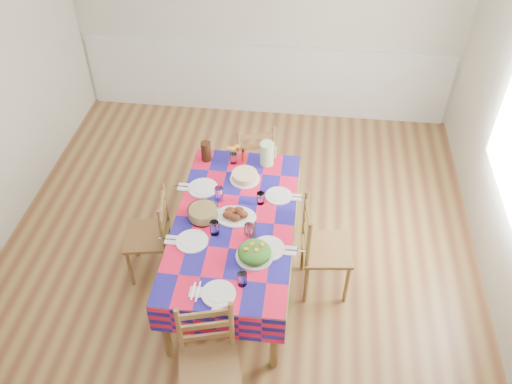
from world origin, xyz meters
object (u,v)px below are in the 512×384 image
Objects in this scene: meat_platter at (235,215)px; chair_near at (209,364)px; chair_far at (253,159)px; dining_table at (235,227)px; chair_left at (152,235)px; green_pitcher at (267,154)px; tea_pitcher at (206,151)px; chair_right at (321,249)px.

chair_near is at bearing -90.56° from meat_platter.
chair_near is at bearing 71.07° from chair_far.
chair_near is at bearing -90.56° from dining_table.
dining_table is 2.02× the size of chair_far.
chair_left reaches higher than meat_platter.
meat_platter is 0.37× the size of chair_near.
green_pitcher reaches higher than tea_pitcher.
chair_right is (1.11, -0.77, -0.34)m from tea_pitcher.
meat_platter is 0.37× the size of chair_right.
tea_pitcher is at bearing 85.50° from chair_near.
tea_pitcher is 0.21× the size of chair_far.
chair_right reaches higher than chair_near.
chair_right is (1.47, -0.01, 0.03)m from chair_left.
meat_platter is at bearing 89.61° from dining_table.
meat_platter is at bearing -62.69° from tea_pitcher.
dining_table is 9.74× the size of tea_pitcher.
green_pitcher reaches higher than chair_far.
chair_left is at bearing 38.74° from chair_far.
chair_near is 1.38m from chair_left.
chair_near reaches higher than meat_platter.
green_pitcher is at bearing 28.16° from chair_right.
dining_table is 0.76m from chair_left.
tea_pitcher is at bearing 48.39° from chair_right.
tea_pitcher is 2.00m from chair_near.
chair_far is 1.37m from chair_right.
chair_near is (-0.01, -1.20, -0.28)m from meat_platter.
tea_pitcher is 0.20× the size of chair_near.
dining_table is 0.11m from meat_platter.
chair_right reaches higher than chair_far.
dining_table is 8.27× the size of green_pitcher.
chair_near reaches higher than chair_left.
chair_left is (-0.36, -0.76, -0.37)m from tea_pitcher.
tea_pitcher is 1.40m from chair_right.
meat_platter is 0.80m from chair_left.
chair_near is at bearing -95.83° from green_pitcher.
chair_right is at bearing -3.38° from meat_platter.
tea_pitcher is at bearing 27.30° from chair_far.
tea_pitcher reaches higher than dining_table.
green_pitcher is 1.26m from chair_left.
chair_far is (-0.17, 0.39, -0.38)m from green_pitcher.
chair_left is (-0.74, -0.03, -0.30)m from meat_platter.
tea_pitcher is at bearing 117.31° from meat_platter.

